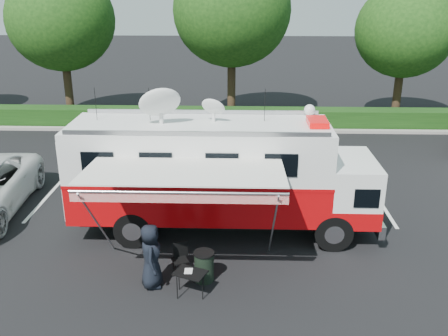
# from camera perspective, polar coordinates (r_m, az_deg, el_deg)

# --- Properties ---
(ground_plane) EXTENTS (120.00, 120.00, 0.00)m
(ground_plane) POSITION_cam_1_polar(r_m,az_deg,el_deg) (15.81, -0.06, -7.10)
(ground_plane) COLOR black
(ground_plane) RESTS_ON ground
(back_border) EXTENTS (60.00, 6.14, 8.87)m
(back_border) POSITION_cam_1_polar(r_m,az_deg,el_deg) (27.02, 3.40, 15.55)
(back_border) COLOR #9E998E
(back_border) RESTS_ON ground_plane
(stall_lines) EXTENTS (24.12, 5.50, 0.01)m
(stall_lines) POSITION_cam_1_polar(r_m,az_deg,el_deg) (18.54, -1.30, -2.76)
(stall_lines) COLOR silver
(stall_lines) RESTS_ON ground_plane
(command_truck) EXTENTS (9.20, 2.53, 4.42)m
(command_truck) POSITION_cam_1_polar(r_m,az_deg,el_deg) (15.03, -0.37, -0.70)
(command_truck) COLOR black
(command_truck) RESTS_ON ground_plane
(awning) EXTENTS (5.02, 2.60, 3.03)m
(awning) POSITION_cam_1_polar(r_m,az_deg,el_deg) (12.31, -4.68, -0.95)
(awning) COLOR silver
(awning) RESTS_ON ground_plane
(person) EXTENTS (0.65, 0.91, 1.73)m
(person) POSITION_cam_1_polar(r_m,az_deg,el_deg) (13.31, -8.14, -13.14)
(person) COLOR black
(person) RESTS_ON ground_plane
(folding_table) EXTENTS (0.90, 0.78, 0.65)m
(folding_table) POSITION_cam_1_polar(r_m,az_deg,el_deg) (12.56, -3.88, -11.97)
(folding_table) COLOR black
(folding_table) RESTS_ON ground_plane
(folding_chair) EXTENTS (0.53, 0.56, 0.85)m
(folding_chair) POSITION_cam_1_polar(r_m,az_deg,el_deg) (13.54, -5.02, -9.90)
(folding_chair) COLOR black
(folding_chair) RESTS_ON ground_plane
(trash_bin) EXTENTS (0.55, 0.55, 0.82)m
(trash_bin) POSITION_cam_1_polar(r_m,az_deg,el_deg) (13.18, -2.29, -11.15)
(trash_bin) COLOR black
(trash_bin) RESTS_ON ground_plane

